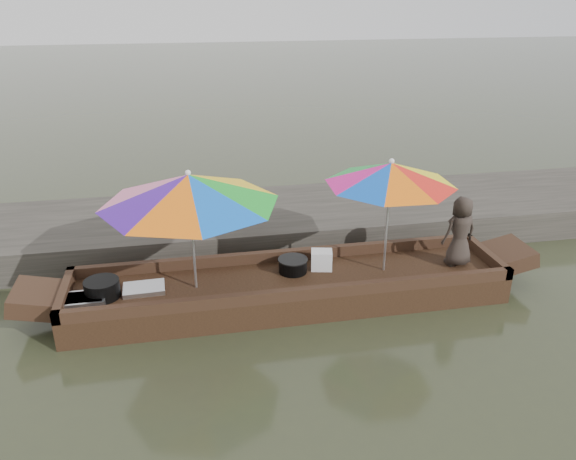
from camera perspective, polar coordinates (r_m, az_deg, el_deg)
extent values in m
plane|color=#303422|center=(7.56, 0.15, -7.28)|extent=(80.00, 80.00, 0.00)
cube|color=#2D2B26|center=(9.39, -2.46, 0.77)|extent=(22.00, 2.20, 0.50)
cube|color=black|center=(7.47, 0.15, -6.12)|extent=(5.71, 1.20, 0.35)
cylinder|color=black|center=(7.28, -18.36, -5.69)|extent=(0.43, 0.43, 0.23)
cube|color=silver|center=(7.24, -19.99, -6.70)|extent=(0.51, 0.36, 0.09)
cube|color=silver|center=(7.31, -14.42, -5.79)|extent=(0.52, 0.37, 0.06)
cylinder|color=black|center=(7.51, 0.49, -3.66)|extent=(0.38, 0.38, 0.18)
cube|color=silver|center=(7.59, 3.43, -3.04)|extent=(0.32, 0.28, 0.26)
imported|color=#2E2520|center=(7.90, 17.09, -0.12)|extent=(0.52, 0.38, 0.98)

